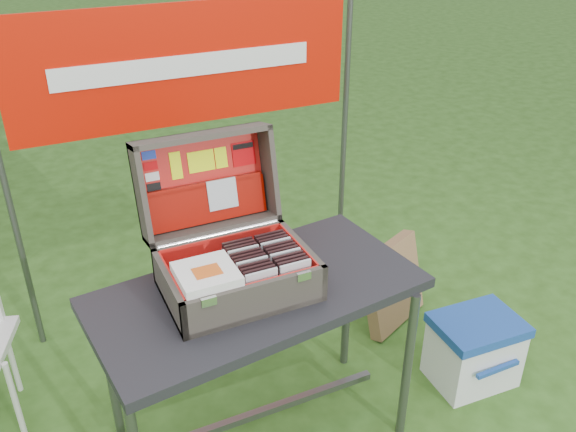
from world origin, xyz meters
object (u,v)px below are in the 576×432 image
suitcase (230,225)px  table (259,366)px  cardboard_box (393,284)px  cooler (474,350)px

suitcase → table: bearing=-47.5°
suitcase → cardboard_box: (0.98, 0.35, -0.76)m
table → cooler: 1.03m
table → cardboard_box: (0.92, 0.42, -0.15)m
suitcase → cooler: bearing=-9.7°
table → cardboard_box: 1.02m
suitcase → cooler: (1.07, -0.18, -0.81)m
cooler → cardboard_box: bearing=102.0°
cooler → cardboard_box: size_ratio=0.87×
table → cooler: size_ratio=3.13×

